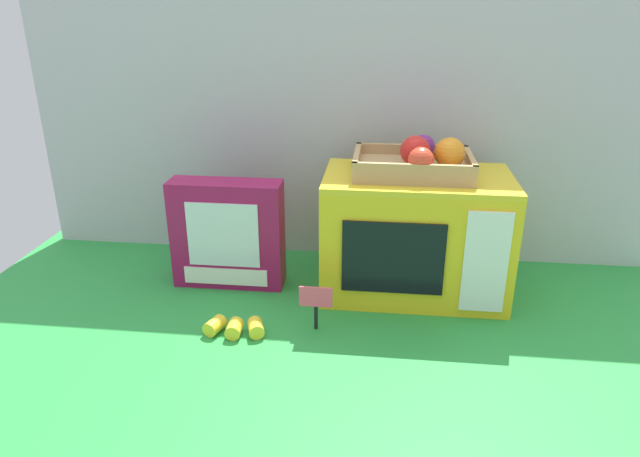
{
  "coord_description": "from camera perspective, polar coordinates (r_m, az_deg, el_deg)",
  "views": [
    {
      "loc": [
        0.11,
        -1.24,
        0.66
      ],
      "look_at": [
        -0.03,
        -0.0,
        0.15
      ],
      "focal_mm": 32.06,
      "sensor_mm": 36.0,
      "label": 1
    }
  ],
  "objects": [
    {
      "name": "price_sign",
      "position": [
        1.2,
        -0.42,
        -7.28
      ],
      "size": [
        0.07,
        0.01,
        0.1
      ],
      "color": "black",
      "rests_on": "ground"
    },
    {
      "name": "ground_plane",
      "position": [
        1.41,
        1.14,
        -5.73
      ],
      "size": [
        1.7,
        1.7,
        0.0
      ],
      "primitive_type": "plane",
      "color": "green",
      "rests_on": "ground"
    },
    {
      "name": "food_groups_crate",
      "position": [
        1.3,
        9.84,
        6.63
      ],
      "size": [
        0.26,
        0.18,
        0.09
      ],
      "color": "tan",
      "rests_on": "toy_microwave"
    },
    {
      "name": "loose_toy_banana",
      "position": [
        1.23,
        -8.48,
        -9.73
      ],
      "size": [
        0.13,
        0.06,
        0.03
      ],
      "color": "yellow",
      "rests_on": "ground"
    },
    {
      "name": "display_back_panel",
      "position": [
        1.48,
        2.05,
        11.13
      ],
      "size": [
        1.61,
        0.03,
        0.75
      ],
      "primitive_type": "cube",
      "color": "#B7BABF",
      "rests_on": "ground"
    },
    {
      "name": "cookie_set_box",
      "position": [
        1.39,
        -9.2,
        -0.54
      ],
      "size": [
        0.27,
        0.08,
        0.26
      ],
      "color": "#99144C",
      "rests_on": "ground"
    },
    {
      "name": "toy_microwave",
      "position": [
        1.35,
        9.44,
        -0.59
      ],
      "size": [
        0.42,
        0.25,
        0.29
      ],
      "color": "yellow",
      "rests_on": "ground"
    }
  ]
}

